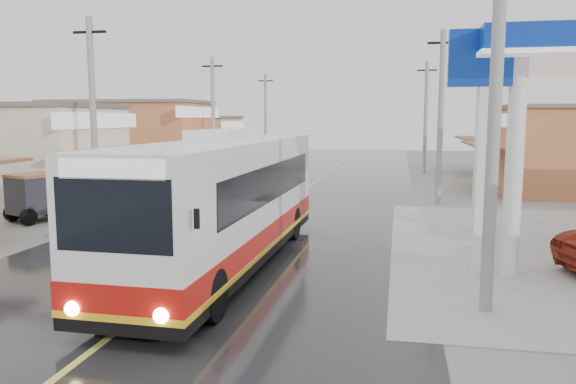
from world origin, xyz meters
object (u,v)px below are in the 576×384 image
Objects in this scene: tricycle_near at (40,193)px; cyclist at (78,222)px; second_bus at (239,158)px; tyre_stack at (64,229)px; coach_bus at (226,201)px.

cyclist is at bearing -20.33° from tricycle_near.
second_bus reaches higher than tyre_stack.
second_bus is (-5.48, 20.19, -0.32)m from coach_bus.
tyre_stack is at bearing 133.88° from cyclist.
tricycle_near is (-3.81, -14.97, -0.40)m from second_bus.
tricycle_near is 3.65m from tyre_stack.
second_bus is at bearing 106.31° from coach_bus.
tricycle_near is at bearing -104.92° from second_bus.
coach_bus is 10.68m from tricycle_near.
coach_bus reaches higher than second_bus.
second_bus reaches higher than tricycle_near.
coach_bus is 20.92m from second_bus.
second_bus is 15.45m from tricycle_near.
cyclist is 1.41m from tyre_stack.
second_bus is 4.08× the size of cyclist.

